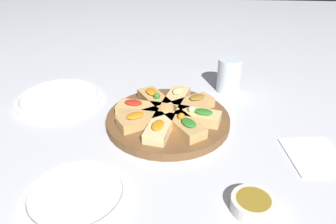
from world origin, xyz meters
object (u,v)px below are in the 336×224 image
object	(u,v)px
serving_board	(168,120)
napkin_stack	(315,155)
plate_right	(59,98)
water_glass	(229,75)
dipping_bowl	(253,204)
plate_left	(76,194)

from	to	relation	value
serving_board	napkin_stack	size ratio (longest dim) A/B	2.30
plate_right	serving_board	bearing A→B (deg)	-107.40
plate_right	water_glass	world-z (taller)	water_glass
plate_right	water_glass	bearing A→B (deg)	-78.48
serving_board	water_glass	bearing A→B (deg)	-39.96
water_glass	dipping_bowl	distance (m)	0.47
water_glass	plate_right	bearing A→B (deg)	101.52
dipping_bowl	water_glass	bearing A→B (deg)	0.43
serving_board	dipping_bowl	world-z (taller)	dipping_bowl
plate_right	dipping_bowl	distance (m)	0.61
plate_right	napkin_stack	size ratio (longest dim) A/B	1.77
serving_board	plate_right	xyz separation A→B (m)	(0.10, 0.31, -0.00)
serving_board	dipping_bowl	size ratio (longest dim) A/B	3.93
plate_right	dipping_bowl	bearing A→B (deg)	-127.58
plate_left	plate_right	bearing A→B (deg)	24.20
napkin_stack	serving_board	bearing A→B (deg)	71.04
plate_left	napkin_stack	size ratio (longest dim) A/B	1.44
plate_right	dipping_bowl	size ratio (longest dim) A/B	3.03
napkin_stack	water_glass	bearing A→B (deg)	27.61
serving_board	plate_left	size ratio (longest dim) A/B	1.59
serving_board	plate_right	distance (m)	0.33
napkin_stack	dipping_bowl	size ratio (longest dim) A/B	1.71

